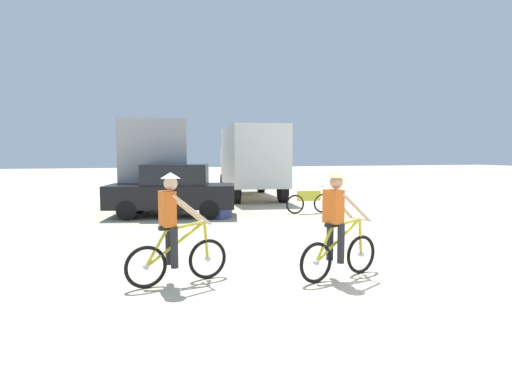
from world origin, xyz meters
TOP-DOWN VIEW (x-y plane):
  - ground_plane at (0.00, 0.00)m, footprint 120.00×120.00m
  - box_truck_grey_hauler at (-2.62, 12.05)m, footprint 3.17×6.99m
  - box_truck_white_box at (1.80, 13.26)m, footprint 3.05×6.96m
  - sedan_parked at (-2.42, 7.94)m, footprint 4.49×2.69m
  - cyclist_orange_shirt at (-3.14, 0.28)m, footprint 1.70×0.60m
  - cyclist_cowboy_hat at (-0.48, -0.19)m, footprint 1.67×0.68m
  - bicycle_spare at (2.29, 7.38)m, footprint 1.73×0.50m
  - supply_crate at (-1.00, 7.21)m, footprint 0.95×0.97m

SIDE VIEW (x-z plane):
  - ground_plane at x=0.00m, z-range 0.00..0.00m
  - supply_crate at x=-1.00m, z-range 0.00..0.52m
  - bicycle_spare at x=2.29m, z-range -0.09..0.88m
  - cyclist_orange_shirt at x=-3.14m, z-range -0.06..1.76m
  - cyclist_cowboy_hat at x=-0.48m, z-range -0.06..1.76m
  - sedan_parked at x=-2.42m, z-range 0.00..1.76m
  - box_truck_grey_hauler at x=-2.62m, z-range 0.20..3.55m
  - box_truck_white_box at x=1.80m, z-range 0.20..3.55m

